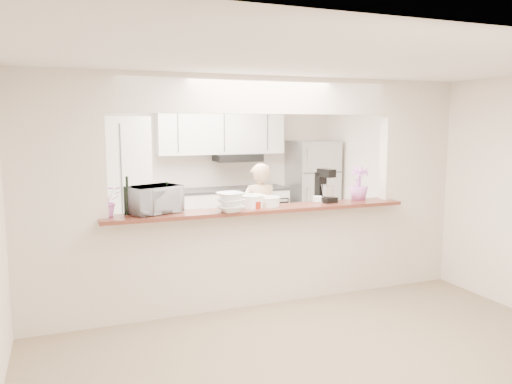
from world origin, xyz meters
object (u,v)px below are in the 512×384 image
refrigerator (312,190)px  person (259,217)px  toaster_oven (154,199)px  stand_mixer (325,187)px

refrigerator → person: 2.09m
toaster_oven → stand_mixer: bearing=-22.0°
refrigerator → stand_mixer: (-1.20, -2.59, 0.41)m
refrigerator → toaster_oven: bearing=-140.8°
toaster_oven → stand_mixer: size_ratio=1.31×
stand_mixer → refrigerator: bearing=65.1°
refrigerator → person: (-1.55, -1.39, -0.12)m
toaster_oven → person: (1.64, 1.21, -0.50)m
toaster_oven → stand_mixer: stand_mixer is taller
toaster_oven → person: size_ratio=0.35×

